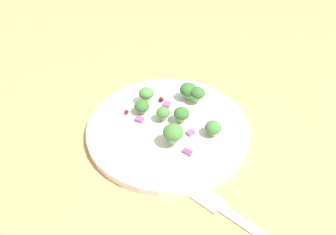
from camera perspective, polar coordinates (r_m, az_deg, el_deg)
ground_plane at (r=51.76cm, az=2.34°, el=-3.44°), size 180.00×180.00×2.00cm
plate at (r=50.78cm, az=0.00°, el=-1.57°), size 24.31×24.31×1.70cm
dressing_pool at (r=50.49cm, az=0.00°, el=-1.20°), size 14.10×14.10×0.20cm
broccoli_floret_0 at (r=54.31cm, az=3.47°, el=4.63°), size 2.84×2.84×2.88cm
broccoli_floret_1 at (r=48.37cm, az=7.65°, el=-1.73°), size 2.40×2.40×2.43cm
broccoli_floret_2 at (r=53.67cm, az=-3.70°, el=4.06°), size 2.41×2.41×2.44cm
broccoli_floret_3 at (r=51.79cm, az=-4.42°, el=1.90°), size 2.28×2.28×2.31cm
broccoli_floret_4 at (r=45.97cm, az=0.88°, el=-2.58°), size 2.86×2.86×2.89cm
broccoli_floret_5 at (r=50.16cm, az=-0.84°, el=0.80°), size 2.08×2.08×2.10cm
broccoli_floret_6 at (r=49.86cm, az=2.51°, el=0.65°), size 2.37×2.37×2.40cm
broccoli_floret_7 at (r=53.44cm, az=5.03°, el=4.10°), size 2.34×2.34×2.37cm
cranberry_0 at (r=54.38cm, az=-1.16°, el=3.06°), size 0.84×0.84×0.84cm
cranberry_1 at (r=53.63cm, az=-5.23°, el=2.08°), size 0.83×0.83×0.83cm
cranberry_2 at (r=52.35cm, az=-7.03°, el=0.96°), size 0.73×0.73×0.73cm
onion_bit_0 at (r=48.88cm, az=3.81°, el=-2.62°), size 1.44×1.35×0.58cm
onion_bit_1 at (r=50.97cm, az=-4.85°, el=-0.32°), size 1.56×1.47×0.48cm
onion_bit_2 at (r=48.26cm, az=0.84°, el=-3.03°), size 1.15×1.12×0.56cm
onion_bit_3 at (r=53.47cm, az=-0.19°, el=2.28°), size 1.40×1.51×0.32cm
onion_bit_4 at (r=46.34cm, az=3.88°, el=-5.79°), size 1.60×1.56×0.39cm
fork at (r=41.83cm, az=14.07°, el=-17.71°), size 14.20×14.65×0.50cm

